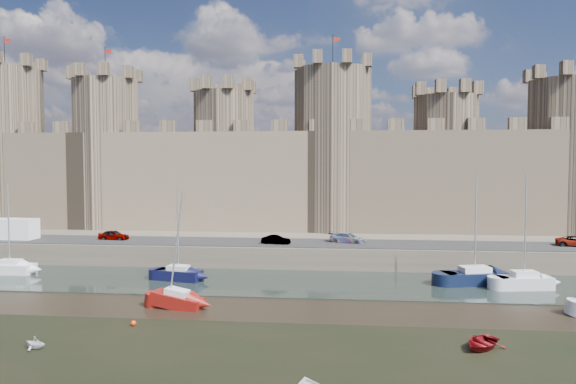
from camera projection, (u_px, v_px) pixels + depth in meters
The scene contains 17 objects.
water_channel at pixel (309, 283), 51.21m from camera, with size 160.00×12.00×0.08m, color black.
quay at pixel (321, 228), 86.93m from camera, with size 160.00×60.00×2.50m, color #4C443A.
road at pixel (314, 243), 61.02m from camera, with size 160.00×7.00×0.10m, color black.
castle at pixel (314, 166), 74.52m from camera, with size 108.50×11.00×29.00m.
car_0 at pixel (114, 235), 63.68m from camera, with size 1.49×3.72×1.27m, color gray.
car_1 at pixel (276, 240), 60.18m from camera, with size 1.17×3.36×1.11m, color gray.
car_2 at pixel (348, 238), 61.22m from camera, with size 1.77×4.35×1.26m, color gray.
car_3 at pixel (576, 242), 58.44m from camera, with size 1.98×4.30×1.19m, color gray.
van at pixel (12, 229), 64.16m from camera, with size 6.01×2.41×2.62m, color white.
sailboat_0 at pixel (10, 267), 55.55m from camera, with size 5.27×2.21×9.72m.
sailboat_1 at pixel (178, 273), 52.38m from camera, with size 5.05×2.74×9.59m.
sailboat_2 at pixel (524, 281), 48.67m from camera, with size 5.28×2.69×10.89m.
sailboat_3 at pixel (475, 276), 50.69m from camera, with size 6.68×3.83×11.02m.
sailboat_4 at pixel (177, 299), 42.48m from camera, with size 4.48×2.41×9.94m.
dinghy_3 at pixel (35, 343), 32.91m from camera, with size 1.27×0.78×1.48m, color white.
dinghy_4 at pixel (482, 344), 33.01m from camera, with size 2.33×0.68×3.27m, color maroon.
buoy_1 at pixel (133, 323), 37.71m from camera, with size 0.41×0.41×0.41m, color red.
Camera 1 is at (2.92, -26.62, 11.83)m, focal length 32.00 mm.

